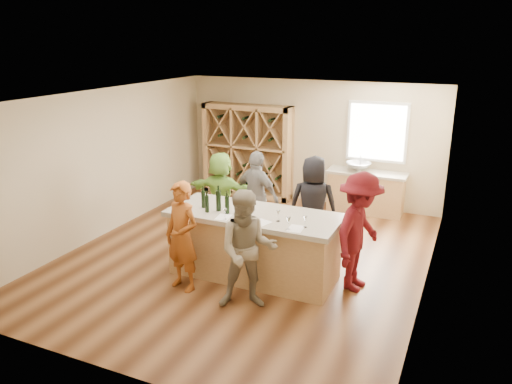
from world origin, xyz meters
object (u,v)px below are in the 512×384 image
at_px(tasting_counter_base, 254,247).
at_px(person_near_left, 182,236).
at_px(person_far_mid, 257,196).
at_px(person_far_right, 313,204).
at_px(person_far_left, 221,193).
at_px(person_server, 359,232).
at_px(wine_bottle_c, 219,201).
at_px(wine_rack, 247,151).
at_px(wine_bottle_b, 207,204).
at_px(wine_bottle_d, 227,205).
at_px(person_near_right, 248,250).
at_px(wine_bottle_a, 203,199).
at_px(sink, 358,167).

height_order(tasting_counter_base, person_near_left, person_near_left).
bearing_deg(person_far_mid, person_far_right, -165.55).
bearing_deg(person_far_left, person_server, 156.56).
bearing_deg(person_far_right, person_far_left, -17.50).
relative_size(wine_bottle_c, person_far_right, 0.19).
xyz_separation_m(wine_bottle_c, person_near_left, (-0.26, -0.68, -0.40)).
bearing_deg(wine_rack, person_far_right, -45.71).
distance_m(wine_bottle_b, wine_bottle_c, 0.19).
xyz_separation_m(wine_bottle_c, wine_bottle_d, (0.18, -0.06, -0.02)).
bearing_deg(person_near_right, person_server, 17.62).
xyz_separation_m(wine_rack, person_near_left, (1.11, -4.69, -0.25)).
bearing_deg(person_far_mid, wine_rack, -44.30).
distance_m(person_far_mid, person_far_right, 1.12).
xyz_separation_m(person_server, person_far_right, (-1.07, 1.08, -0.05)).
bearing_deg(person_far_right, wine_bottle_a, 32.46).
xyz_separation_m(person_far_mid, person_far_left, (-0.80, 0.08, -0.05)).
xyz_separation_m(tasting_counter_base, person_far_left, (-1.37, 1.47, 0.31)).
bearing_deg(sink, wine_rack, 178.51).
xyz_separation_m(wine_bottle_b, wine_bottle_d, (0.32, 0.07, 0.01)).
xyz_separation_m(wine_rack, wine_bottle_b, (1.24, -4.14, 0.11)).
height_order(wine_bottle_a, person_near_left, person_near_left).
relative_size(person_server, person_far_mid, 1.07).
relative_size(wine_rack, person_far_right, 1.26).
bearing_deg(person_near_left, person_far_right, 71.87).
bearing_deg(wine_bottle_c, wine_bottle_a, 173.26).
distance_m(sink, person_server, 3.64).
xyz_separation_m(wine_bottle_b, person_near_right, (1.00, -0.64, -0.35)).
distance_m(wine_rack, person_far_mid, 2.83).
relative_size(wine_bottle_b, person_near_left, 0.16).
bearing_deg(person_far_left, person_far_mid, 173.19).
distance_m(sink, person_near_left, 4.89).
bearing_deg(wine_bottle_c, person_near_left, -111.27).
bearing_deg(wine_rack, wine_bottle_c, -71.11).
height_order(wine_bottle_b, person_far_right, person_far_right).
xyz_separation_m(person_near_left, person_near_right, (1.13, -0.09, 0.02)).
bearing_deg(wine_bottle_b, person_far_right, 52.66).
bearing_deg(person_server, person_near_left, 123.93).
xyz_separation_m(wine_rack, person_near_right, (2.24, -4.78, -0.23)).
height_order(wine_rack, person_far_left, wine_rack).
bearing_deg(sink, person_near_left, -109.01).
relative_size(person_far_mid, person_far_left, 1.06).
relative_size(tasting_counter_base, person_server, 1.41).
bearing_deg(person_near_left, person_far_left, 117.61).
bearing_deg(wine_bottle_a, person_server, 8.50).
bearing_deg(person_far_right, wine_rack, -59.42).
height_order(sink, wine_bottle_d, wine_bottle_d).
relative_size(wine_bottle_a, wine_bottle_d, 0.97).
distance_m(person_near_left, person_far_left, 2.35).
distance_m(wine_bottle_c, wine_bottle_d, 0.20).
height_order(sink, person_far_mid, person_far_mid).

